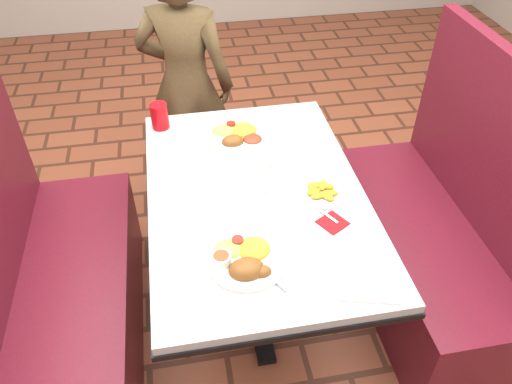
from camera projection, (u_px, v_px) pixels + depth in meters
dining_table at (256, 211)px, 1.93m from camera, size 0.81×1.21×0.75m
booth_bench_left at (63, 293)px, 2.03m from camera, size 0.47×1.20×1.17m
booth_bench_right at (430, 242)px, 2.25m from camera, size 0.47×1.20×1.17m
diner_person at (186, 85)px, 2.60m from camera, size 0.59×0.48×1.39m
near_dinner_plate at (245, 256)px, 1.58m from camera, size 0.26×0.26×0.08m
far_dinner_plate at (238, 133)px, 2.12m from camera, size 0.27×0.27×0.07m
plantain_plate at (321, 192)px, 1.85m from camera, size 0.19×0.19×0.03m
maroon_napkin at (333, 223)px, 1.74m from camera, size 0.12×0.12×0.00m
spoon_utensil at (324, 213)px, 1.77m from camera, size 0.07×0.12×0.00m
red_tumbler at (160, 116)px, 2.16m from camera, size 0.08×0.08×0.11m
paper_napkin at (367, 284)px, 1.53m from camera, size 0.22×0.18×0.01m
knife_utensil at (269, 274)px, 1.55m from camera, size 0.09×0.15×0.00m
fork_utensil at (248, 270)px, 1.56m from camera, size 0.03×0.15×0.00m
lettuce_shreds at (263, 181)px, 1.91m from camera, size 0.28×0.32×0.00m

